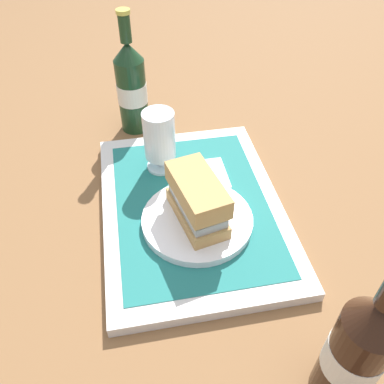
{
  "coord_description": "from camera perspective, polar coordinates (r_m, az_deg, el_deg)",
  "views": [
    {
      "loc": [
        -0.5,
        0.09,
        0.54
      ],
      "look_at": [
        0.0,
        0.0,
        0.05
      ],
      "focal_mm": 37.65,
      "sensor_mm": 36.0,
      "label": 1
    }
  ],
  "objects": [
    {
      "name": "placemat",
      "position": [
        0.73,
        0.0,
        -1.67
      ],
      "size": [
        0.38,
        0.27,
        0.0
      ],
      "primitive_type": "cube",
      "color": "#1E6B66",
      "rests_on": "tray"
    },
    {
      "name": "beer_bottle",
      "position": [
        0.91,
        -8.56,
        14.52
      ],
      "size": [
        0.07,
        0.07,
        0.27
      ],
      "color": "#19381E",
      "rests_on": "ground_plane"
    },
    {
      "name": "napkin_folded",
      "position": [
        0.78,
        2.35,
        2.44
      ],
      "size": [
        0.09,
        0.07,
        0.01
      ],
      "primitive_type": "cube",
      "color": "white",
      "rests_on": "placemat"
    },
    {
      "name": "sandwich",
      "position": [
        0.66,
        0.71,
        -0.85
      ],
      "size": [
        0.14,
        0.09,
        0.08
      ],
      "rotation": [
        0.0,
        0.0,
        0.21
      ],
      "color": "tan",
      "rests_on": "plate"
    },
    {
      "name": "plate",
      "position": [
        0.69,
        0.78,
        -3.99
      ],
      "size": [
        0.19,
        0.19,
        0.01
      ],
      "primitive_type": "cylinder",
      "color": "white",
      "rests_on": "placemat"
    },
    {
      "name": "second_bottle",
      "position": [
        0.51,
        22.29,
        -20.14
      ],
      "size": [
        0.07,
        0.07,
        0.27
      ],
      "color": "black",
      "rests_on": "ground_plane"
    },
    {
      "name": "beer_glass",
      "position": [
        0.76,
        -4.63,
        7.44
      ],
      "size": [
        0.06,
        0.06,
        0.12
      ],
      "color": "silver",
      "rests_on": "placemat"
    },
    {
      "name": "tray",
      "position": [
        0.74,
        0.0,
        -2.25
      ],
      "size": [
        0.44,
        0.32,
        0.02
      ],
      "primitive_type": "cube",
      "color": "silver",
      "rests_on": "ground_plane"
    },
    {
      "name": "ground_plane",
      "position": [
        0.74,
        0.0,
        -2.79
      ],
      "size": [
        3.0,
        3.0,
        0.0
      ],
      "primitive_type": "plane",
      "color": "brown"
    }
  ]
}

